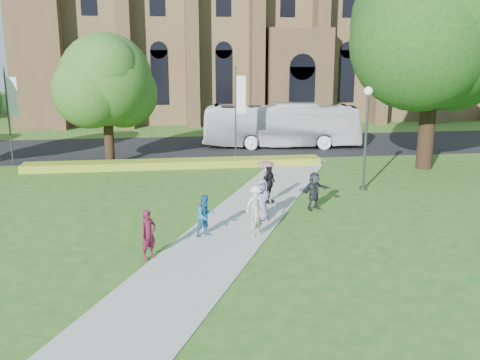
{
  "coord_description": "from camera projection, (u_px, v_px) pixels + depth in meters",
  "views": [
    {
      "loc": [
        -2.31,
        -19.0,
        6.97
      ],
      "look_at": [
        0.63,
        2.89,
        1.6
      ],
      "focal_mm": 40.0,
      "sensor_mm": 36.0,
      "label": 1
    }
  ],
  "objects": [
    {
      "name": "ground",
      "position": [
        234.0,
        239.0,
        20.24
      ],
      "size": [
        160.0,
        160.0,
        0.0
      ],
      "primitive_type": "plane",
      "color": "#295B1B",
      "rests_on": "ground"
    },
    {
      "name": "road",
      "position": [
        201.0,
        147.0,
        39.5
      ],
      "size": [
        160.0,
        10.0,
        0.02
      ],
      "primitive_type": "cube",
      "color": "black",
      "rests_on": "ground"
    },
    {
      "name": "footpath",
      "position": [
        231.0,
        230.0,
        21.2
      ],
      "size": [
        15.58,
        28.54,
        0.04
      ],
      "primitive_type": "cube",
      "rotation": [
        0.0,
        0.0,
        -0.44
      ],
      "color": "#B2B2A8",
      "rests_on": "ground"
    },
    {
      "name": "flower_hedge",
      "position": [
        175.0,
        164.0,
        32.64
      ],
      "size": [
        18.0,
        1.4,
        0.45
      ],
      "primitive_type": "cube",
      "color": "gold",
      "rests_on": "ground"
    },
    {
      "name": "streetlamp",
      "position": [
        366.0,
        126.0,
        26.69
      ],
      "size": [
        0.44,
        0.44,
        5.24
      ],
      "color": "#38383D",
      "rests_on": "ground"
    },
    {
      "name": "large_tree",
      "position": [
        435.0,
        25.0,
        30.54
      ],
      "size": [
        9.6,
        9.6,
        13.2
      ],
      "color": "#332114",
      "rests_on": "ground"
    },
    {
      "name": "street_tree_1",
      "position": [
        106.0,
        80.0,
        32.2
      ],
      "size": [
        5.6,
        5.6,
        8.05
      ],
      "color": "#332114",
      "rests_on": "ground"
    },
    {
      "name": "banner_pole_0",
      "position": [
        237.0,
        108.0,
        34.36
      ],
      "size": [
        0.7,
        0.1,
        6.0
      ],
      "color": "#38383D",
      "rests_on": "ground"
    },
    {
      "name": "banner_pole_1",
      "position": [
        10.0,
        111.0,
        32.55
      ],
      "size": [
        0.7,
        0.1,
        6.0
      ],
      "color": "#38383D",
      "rests_on": "ground"
    },
    {
      "name": "tour_coach",
      "position": [
        281.0,
        125.0,
        39.19
      ],
      "size": [
        11.71,
        4.12,
        3.19
      ],
      "primitive_type": "imported",
      "rotation": [
        0.0,
        0.0,
        1.44
      ],
      "color": "silver",
      "rests_on": "road"
    },
    {
      "name": "pedestrian_0",
      "position": [
        148.0,
        234.0,
        18.12
      ],
      "size": [
        0.74,
        0.72,
        1.71
      ],
      "primitive_type": "imported",
      "rotation": [
        0.0,
        0.0,
        0.73
      ],
      "color": "#531327",
      "rests_on": "footpath"
    },
    {
      "name": "pedestrian_1",
      "position": [
        206.0,
        216.0,
        20.31
      ],
      "size": [
        0.97,
        0.89,
        1.63
      ],
      "primitive_type": "imported",
      "rotation": [
        0.0,
        0.0,
        0.42
      ],
      "color": "#1B5B88",
      "rests_on": "footpath"
    },
    {
      "name": "pedestrian_2",
      "position": [
        256.0,
        204.0,
        21.99
      ],
      "size": [
        1.14,
        0.93,
        1.54
      ],
      "primitive_type": "imported",
      "rotation": [
        0.0,
        0.0,
        0.42
      ],
      "color": "silver",
      "rests_on": "footpath"
    },
    {
      "name": "pedestrian_3",
      "position": [
        269.0,
        183.0,
        24.71
      ],
      "size": [
        1.05,
        1.15,
        1.89
      ],
      "primitive_type": "imported",
      "rotation": [
        0.0,
        0.0,
        0.9
      ],
      "color": "black",
      "rests_on": "footpath"
    },
    {
      "name": "pedestrian_4",
      "position": [
        262.0,
        200.0,
        22.15
      ],
      "size": [
        0.94,
        0.68,
        1.79
      ],
      "primitive_type": "imported",
      "rotation": [
        0.0,
        0.0,
        0.13
      ],
      "color": "slate",
      "rests_on": "footpath"
    },
    {
      "name": "pedestrian_5",
      "position": [
        314.0,
        191.0,
        23.79
      ],
      "size": [
        1.63,
        1.12,
        1.69
      ],
      "primitive_type": "imported",
      "rotation": [
        0.0,
        0.0,
        0.44
      ],
      "color": "#26262D",
      "rests_on": "footpath"
    },
    {
      "name": "pedestrian_6",
      "position": [
        256.0,
        218.0,
        20.22
      ],
      "size": [
        0.66,
        0.57,
        1.53
      ],
      "primitive_type": "imported",
      "rotation": [
        0.0,
        0.0,
        0.45
      ],
      "color": "gray",
      "rests_on": "footpath"
    },
    {
      "name": "parasol",
      "position": [
        266.0,
        171.0,
        21.98
      ],
      "size": [
        0.76,
        0.76,
        0.66
      ],
      "primitive_type": "imported",
      "rotation": [
        0.0,
        0.0,
        0.0
      ],
      "color": "#D395A8",
      "rests_on": "pedestrian_4"
    }
  ]
}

